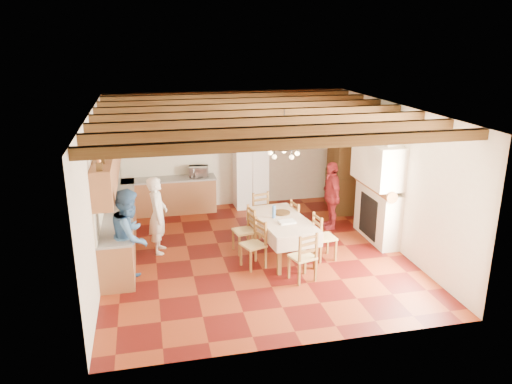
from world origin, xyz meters
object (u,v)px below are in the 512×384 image
(refrigerator, at_px, (250,175))
(person_woman_red, at_px, (331,195))
(chair_left_far, at_px, (244,230))
(person_man, at_px, (158,215))
(chair_right_near, at_px, (325,236))
(dining_table, at_px, (282,222))
(person_woman_blue, at_px, (131,237))
(chair_left_near, at_px, (253,244))
(hutch, at_px, (341,169))
(microwave, at_px, (199,171))
(chair_end_near, at_px, (303,256))
(chair_end_far, at_px, (264,215))
(chair_right_far, at_px, (301,222))

(refrigerator, relative_size, person_woman_red, 1.06)
(chair_left_far, bearing_deg, person_man, -112.88)
(chair_left_far, height_order, chair_right_near, same)
(refrigerator, distance_m, dining_table, 3.18)
(person_woman_blue, bearing_deg, person_man, -6.61)
(person_man, bearing_deg, chair_left_near, -115.57)
(refrigerator, xyz_separation_m, hutch, (2.20, -0.77, 0.24))
(microwave, bearing_deg, chair_end_near, -67.17)
(microwave, bearing_deg, refrigerator, 7.55)
(hutch, xyz_separation_m, microwave, (-3.54, 0.69, -0.05))
(chair_end_far, bearing_deg, chair_end_near, -96.02)
(hutch, height_order, microwave, hutch)
(chair_right_near, bearing_deg, chair_left_near, 86.10)
(hutch, relative_size, chair_left_far, 2.26)
(chair_right_far, height_order, person_woman_blue, person_woman_blue)
(chair_right_near, relative_size, chair_right_far, 1.00)
(refrigerator, bearing_deg, chair_left_far, -105.76)
(chair_right_near, relative_size, microwave, 2.00)
(refrigerator, relative_size, hutch, 0.78)
(hutch, relative_size, chair_end_near, 2.26)
(chair_left_far, bearing_deg, chair_end_near, 18.40)
(person_man, distance_m, person_woman_red, 3.99)
(chair_end_far, relative_size, microwave, 2.00)
(refrigerator, xyz_separation_m, chair_end_far, (-0.12, -2.04, -0.36))
(person_man, distance_m, person_woman_blue, 1.34)
(chair_right_far, xyz_separation_m, person_woman_red, (0.93, 0.69, 0.31))
(chair_end_far, bearing_deg, chair_right_far, -52.02)
(hutch, height_order, chair_right_far, hutch)
(chair_left_near, distance_m, chair_end_far, 1.66)
(chair_left_far, xyz_separation_m, microwave, (-0.61, 2.77, 0.55))
(chair_end_near, height_order, chair_end_far, same)
(person_woman_red, bearing_deg, dining_table, -48.23)
(chair_left_near, xyz_separation_m, chair_right_far, (1.27, 0.94, 0.00))
(chair_right_near, bearing_deg, dining_table, 59.81)
(chair_end_far, height_order, person_woman_red, person_woman_red)
(hutch, xyz_separation_m, person_woman_blue, (-5.18, -2.93, -0.19))
(person_woman_blue, xyz_separation_m, microwave, (1.63, 3.62, 0.14))
(person_woman_blue, bearing_deg, chair_end_far, -43.58)
(chair_right_near, bearing_deg, person_man, 65.53)
(dining_table, distance_m, chair_left_far, 0.84)
(dining_table, xyz_separation_m, chair_left_far, (-0.73, 0.33, -0.23))
(person_woman_red, bearing_deg, chair_left_far, -65.53)
(chair_right_far, distance_m, person_woman_red, 1.20)
(chair_left_far, relative_size, person_woman_blue, 0.54)
(chair_end_near, distance_m, person_woman_blue, 3.13)
(chair_right_far, bearing_deg, microwave, 27.66)
(refrigerator, xyz_separation_m, person_woman_red, (1.50, -1.95, -0.05))
(hutch, distance_m, person_man, 4.96)
(refrigerator, distance_m, chair_end_far, 2.07)
(chair_right_far, relative_size, chair_end_far, 1.00)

